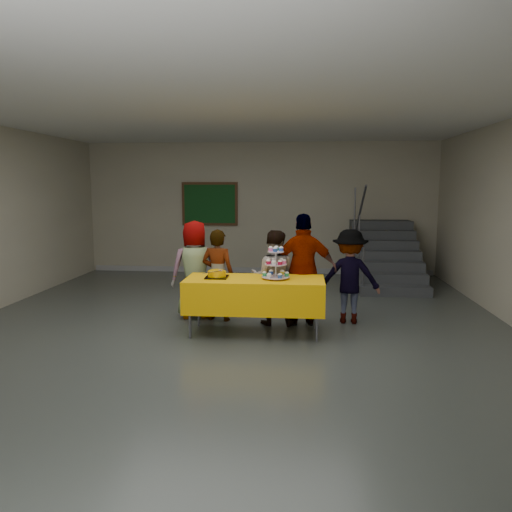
{
  "coord_description": "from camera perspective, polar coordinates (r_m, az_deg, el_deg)",
  "views": [
    {
      "loc": [
        0.94,
        -6.47,
        2.02
      ],
      "look_at": [
        0.33,
        0.35,
        1.05
      ],
      "focal_mm": 35.0,
      "sensor_mm": 36.0,
      "label": 1
    }
  ],
  "objects": [
    {
      "name": "noticeboard",
      "position": [
        11.64,
        -5.31,
        5.95
      ],
      "size": [
        1.3,
        0.05,
        1.0
      ],
      "color": "#472B16",
      "rests_on": "ground"
    },
    {
      "name": "bear_cake",
      "position": [
        6.84,
        -4.5,
        -2.0
      ],
      "size": [
        0.32,
        0.36,
        0.12
      ],
      "color": "black",
      "rests_on": "bake_table"
    },
    {
      "name": "room_shell",
      "position": [
        6.56,
        -3.19,
        9.01
      ],
      "size": [
        10.0,
        10.04,
        3.02
      ],
      "color": "#4C514C",
      "rests_on": "ground"
    },
    {
      "name": "schoolchild_c",
      "position": [
        7.26,
        2.01,
        -2.48
      ],
      "size": [
        0.69,
        0.55,
        1.39
      ],
      "primitive_type": "imported",
      "rotation": [
        0.0,
        0.0,
        3.11
      ],
      "color": "slate",
      "rests_on": "ground"
    },
    {
      "name": "schoolchild_e",
      "position": [
        7.48,
        10.65,
        -2.3
      ],
      "size": [
        0.93,
        0.58,
        1.39
      ],
      "primitive_type": "imported",
      "rotation": [
        0.0,
        0.0,
        3.07
      ],
      "color": "slate",
      "rests_on": "ground"
    },
    {
      "name": "staircase",
      "position": [
        10.85,
        14.37,
        -0.31
      ],
      "size": [
        1.3,
        2.4,
        2.04
      ],
      "color": "#424447",
      "rests_on": "ground"
    },
    {
      "name": "schoolchild_a",
      "position": [
        7.68,
        -6.96,
        -1.52
      ],
      "size": [
        0.84,
        0.67,
        1.5
      ],
      "primitive_type": "imported",
      "rotation": [
        0.0,
        0.0,
        3.44
      ],
      "color": "slate",
      "rests_on": "ground"
    },
    {
      "name": "cupcake_stand",
      "position": [
        6.72,
        2.27,
        -1.11
      ],
      "size": [
        0.38,
        0.38,
        0.44
      ],
      "color": "silver",
      "rests_on": "bake_table"
    },
    {
      "name": "bake_table",
      "position": [
        6.81,
        -0.15,
        -4.35
      ],
      "size": [
        1.88,
        0.78,
        0.77
      ],
      "color": "#595960",
      "rests_on": "ground"
    },
    {
      "name": "schoolchild_b",
      "position": [
        7.5,
        -4.39,
        -2.18
      ],
      "size": [
        0.56,
        0.42,
        1.38
      ],
      "primitive_type": "imported",
      "rotation": [
        0.0,
        0.0,
        2.94
      ],
      "color": "slate",
      "rests_on": "ground"
    },
    {
      "name": "schoolchild_d",
      "position": [
        7.26,
        5.51,
        -1.56
      ],
      "size": [
        0.98,
        0.46,
        1.62
      ],
      "primitive_type": "imported",
      "rotation": [
        0.0,
        0.0,
        3.21
      ],
      "color": "slate",
      "rests_on": "ground"
    }
  ]
}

